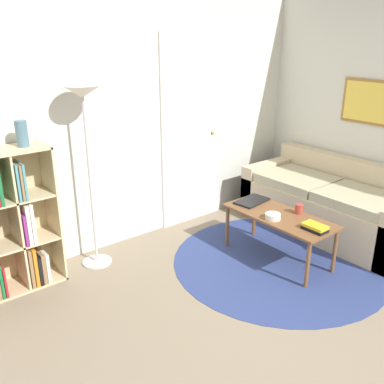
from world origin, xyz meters
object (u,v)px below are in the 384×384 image
Objects in this scene: floor_lamp at (84,116)px; cup at (299,209)px; couch at (332,205)px; vase_on_shelf at (22,134)px; bowl at (273,216)px; laptop at (252,201)px; coffee_table at (279,220)px.

cup is (1.57, -1.10, -0.90)m from floor_lamp.
couch is at bearing 10.86° from cup.
vase_on_shelf is (-2.88, 1.01, 1.02)m from couch.
laptop is at bearing 69.38° from bowl.
couch is (2.37, -0.95, -1.11)m from floor_lamp.
bowl is (-0.13, -0.03, 0.08)m from coffee_table.
laptop is 1.80× the size of vase_on_shelf.
cup is at bearing -29.13° from coffee_table.
cup reaches higher than coffee_table.
cup is (0.29, -0.07, 0.02)m from bowl.
laptop is at bearing 105.49° from cup.
couch is at bearing -19.31° from vase_on_shelf.
cup is at bearing -169.14° from couch.
laptop is 4.10× the size of cup.
couch is at bearing 3.70° from coffee_table.
vase_on_shelf reaches higher than laptop.
bowl is (-0.16, -0.41, 0.02)m from laptop.
floor_lamp reaches higher than coffee_table.
couch reaches higher than cup.
floor_lamp is at bearing 140.91° from bowl.
laptop is (0.03, 0.39, 0.06)m from coffee_table.
bowl is at bearing 167.28° from cup.
cup is at bearing -74.51° from laptop.
vase_on_shelf reaches higher than cup.
floor_lamp is 1.82m from laptop.
bowl reaches higher than laptop.
floor_lamp is 4.41× the size of laptop.
coffee_table is 5.14× the size of vase_on_shelf.
floor_lamp reaches higher than vase_on_shelf.
floor_lamp is 1.99m from coffee_table.
laptop is at bearing -23.48° from floor_lamp.
laptop is (1.43, -0.62, -0.93)m from floor_lamp.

